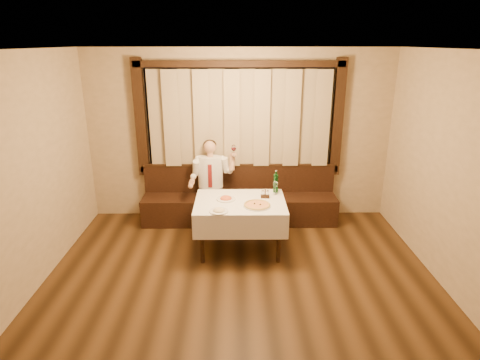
{
  "coord_description": "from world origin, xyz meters",
  "views": [
    {
      "loc": [
        -0.06,
        -3.52,
        2.88
      ],
      "look_at": [
        0.0,
        1.9,
        1.0
      ],
      "focal_mm": 30.0,
      "sensor_mm": 36.0,
      "label": 1
    }
  ],
  "objects_px": {
    "pasta_cream": "(219,209)",
    "seated_man": "(211,176)",
    "banquette": "(239,203)",
    "green_bottle": "(276,183)",
    "pizza": "(257,205)",
    "cruet_caddy": "(265,195)",
    "pasta_red": "(226,197)",
    "dining_table": "(240,208)"
  },
  "relations": [
    {
      "from": "banquette",
      "to": "dining_table",
      "type": "distance_m",
      "value": 1.08
    },
    {
      "from": "pasta_red",
      "to": "seated_man",
      "type": "distance_m",
      "value": 0.92
    },
    {
      "from": "dining_table",
      "to": "seated_man",
      "type": "height_order",
      "value": "seated_man"
    },
    {
      "from": "banquette",
      "to": "pasta_cream",
      "type": "xyz_separation_m",
      "value": [
        -0.29,
        -1.39,
        0.48
      ]
    },
    {
      "from": "pasta_cream",
      "to": "banquette",
      "type": "bearing_deg",
      "value": 78.39
    },
    {
      "from": "pasta_cream",
      "to": "seated_man",
      "type": "relative_size",
      "value": 0.18
    },
    {
      "from": "seated_man",
      "to": "banquette",
      "type": "bearing_deg",
      "value": 10.77
    },
    {
      "from": "dining_table",
      "to": "green_bottle",
      "type": "distance_m",
      "value": 0.68
    },
    {
      "from": "dining_table",
      "to": "cruet_caddy",
      "type": "height_order",
      "value": "cruet_caddy"
    },
    {
      "from": "pasta_cream",
      "to": "green_bottle",
      "type": "xyz_separation_m",
      "value": [
        0.82,
        0.72,
        0.11
      ]
    },
    {
      "from": "pasta_cream",
      "to": "seated_man",
      "type": "bearing_deg",
      "value": 97.9
    },
    {
      "from": "cruet_caddy",
      "to": "seated_man",
      "type": "relative_size",
      "value": 0.1
    },
    {
      "from": "dining_table",
      "to": "pasta_cream",
      "type": "bearing_deg",
      "value": -127.71
    },
    {
      "from": "dining_table",
      "to": "seated_man",
      "type": "bearing_deg",
      "value": 116.58
    },
    {
      "from": "pizza",
      "to": "pasta_cream",
      "type": "bearing_deg",
      "value": -160.29
    },
    {
      "from": "pizza",
      "to": "pasta_red",
      "type": "bearing_deg",
      "value": 150.36
    },
    {
      "from": "banquette",
      "to": "seated_man",
      "type": "xyz_separation_m",
      "value": [
        -0.47,
        -0.09,
        0.5
      ]
    },
    {
      "from": "cruet_caddy",
      "to": "seated_man",
      "type": "bearing_deg",
      "value": 141.52
    },
    {
      "from": "green_bottle",
      "to": "cruet_caddy",
      "type": "relative_size",
      "value": 2.54
    },
    {
      "from": "banquette",
      "to": "pasta_red",
      "type": "distance_m",
      "value": 1.1
    },
    {
      "from": "green_bottle",
      "to": "seated_man",
      "type": "bearing_deg",
      "value": 149.62
    },
    {
      "from": "banquette",
      "to": "green_bottle",
      "type": "height_order",
      "value": "green_bottle"
    },
    {
      "from": "pasta_cream",
      "to": "dining_table",
      "type": "bearing_deg",
      "value": 52.29
    },
    {
      "from": "pizza",
      "to": "pasta_red",
      "type": "xyz_separation_m",
      "value": [
        -0.43,
        0.24,
        0.02
      ]
    },
    {
      "from": "banquette",
      "to": "pasta_cream",
      "type": "height_order",
      "value": "banquette"
    },
    {
      "from": "pizza",
      "to": "green_bottle",
      "type": "relative_size",
      "value": 1.12
    },
    {
      "from": "green_bottle",
      "to": "dining_table",
      "type": "bearing_deg",
      "value": -146.58
    },
    {
      "from": "pasta_cream",
      "to": "seated_man",
      "type": "xyz_separation_m",
      "value": [
        -0.18,
        1.31,
        0.02
      ]
    },
    {
      "from": "pizza",
      "to": "pasta_red",
      "type": "relative_size",
      "value": 1.41
    },
    {
      "from": "pasta_cream",
      "to": "pizza",
      "type": "bearing_deg",
      "value": 19.71
    },
    {
      "from": "dining_table",
      "to": "pasta_cream",
      "type": "distance_m",
      "value": 0.49
    },
    {
      "from": "green_bottle",
      "to": "cruet_caddy",
      "type": "height_order",
      "value": "green_bottle"
    },
    {
      "from": "banquette",
      "to": "pasta_red",
      "type": "relative_size",
      "value": 11.88
    },
    {
      "from": "banquette",
      "to": "cruet_caddy",
      "type": "distance_m",
      "value": 1.09
    },
    {
      "from": "pizza",
      "to": "pasta_cream",
      "type": "xyz_separation_m",
      "value": [
        -0.51,
        -0.18,
        0.02
      ]
    },
    {
      "from": "pasta_red",
      "to": "pasta_cream",
      "type": "relative_size",
      "value": 1.06
    },
    {
      "from": "pizza",
      "to": "cruet_caddy",
      "type": "relative_size",
      "value": 2.84
    },
    {
      "from": "banquette",
      "to": "pasta_red",
      "type": "bearing_deg",
      "value": -101.74
    },
    {
      "from": "pasta_cream",
      "to": "green_bottle",
      "type": "height_order",
      "value": "green_bottle"
    },
    {
      "from": "pizza",
      "to": "seated_man",
      "type": "height_order",
      "value": "seated_man"
    },
    {
      "from": "cruet_caddy",
      "to": "dining_table",
      "type": "bearing_deg",
      "value": -155.24
    },
    {
      "from": "pasta_cream",
      "to": "cruet_caddy",
      "type": "bearing_deg",
      "value": 37.33
    }
  ]
}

